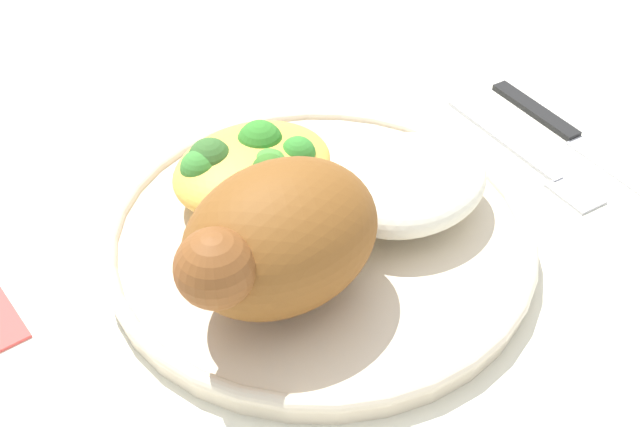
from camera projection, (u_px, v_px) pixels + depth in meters
ground_plane at (320, 249)px, 0.49m from camera, size 2.00×2.00×0.00m
plate at (320, 237)px, 0.48m from camera, size 0.25×0.25×0.02m
roasted_chicken at (276, 239)px, 0.41m from camera, size 0.12×0.08×0.08m
rice_pile at (408, 183)px, 0.48m from camera, size 0.10×0.08×0.04m
mac_cheese_with_broccoli at (253, 166)px, 0.49m from camera, size 0.10×0.09×0.04m
fork at (527, 156)px, 0.55m from camera, size 0.03×0.14×0.01m
knife at (574, 135)px, 0.57m from camera, size 0.04×0.19×0.01m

